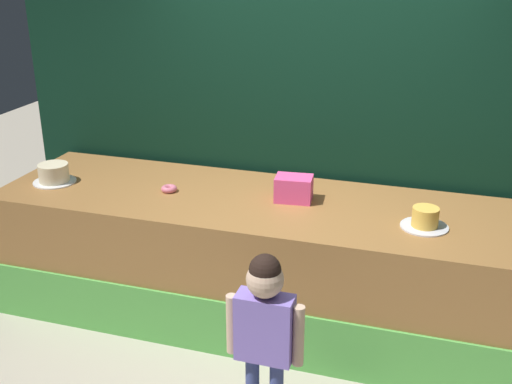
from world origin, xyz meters
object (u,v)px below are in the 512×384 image
cake_center (425,219)px  donut (169,189)px  child_figure (265,322)px  pink_box (294,189)px  cake_left (54,174)px

cake_center → donut: bearing=177.4°
donut → cake_center: size_ratio=0.38×
child_figure → cake_center: size_ratio=3.73×
pink_box → donut: (-0.90, -0.11, -0.07)m
pink_box → cake_left: bearing=-173.9°
cake_left → cake_center: 2.70m
child_figure → cake_left: child_figure is taller
cake_left → cake_center: cake_left is taller
pink_box → cake_center: pink_box is taller
child_figure → cake_left: 2.22m
donut → cake_center: bearing=-2.6°
donut → cake_left: (-0.90, -0.09, 0.05)m
donut → cake_left: bearing=-174.5°
pink_box → donut: bearing=-173.2°
child_figure → donut: child_figure is taller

